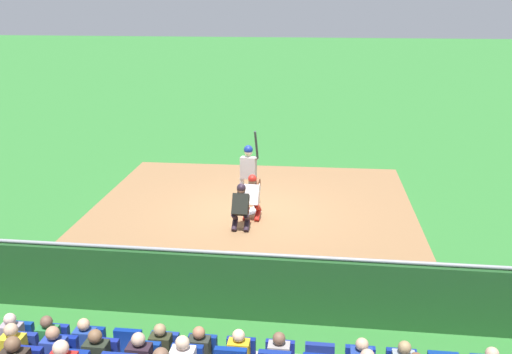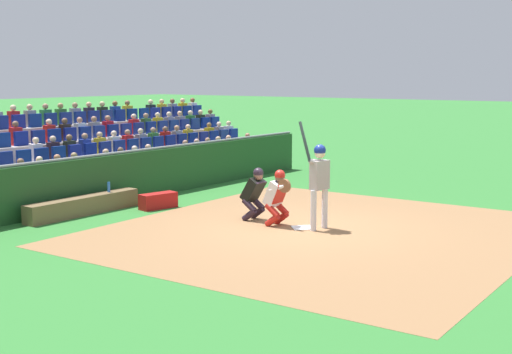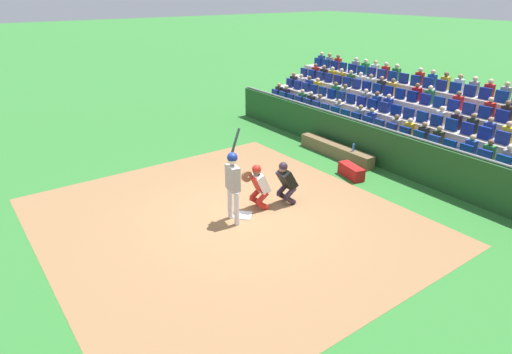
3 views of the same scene
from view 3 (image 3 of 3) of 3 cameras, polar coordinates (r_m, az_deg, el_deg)
ground_plane at (r=11.47m, az=-1.74°, el=-5.04°), size 160.00×160.00×0.00m
infield_dirt_patch at (r=11.23m, az=-3.87°, el=-5.71°), size 9.40×8.71×0.01m
home_plate_marker at (r=11.46m, az=-1.74°, el=-4.97°), size 0.62×0.62×0.02m
batter_at_plate at (r=10.71m, az=-3.04°, el=-0.24°), size 0.58×0.53×2.35m
catcher_crouching at (r=11.53m, az=0.28°, el=-0.89°), size 0.49×0.72×1.29m
home_plate_umpire at (r=11.82m, az=3.89°, el=-0.47°), size 0.46×0.51×1.25m
dugout_wall at (r=14.79m, az=16.79°, el=3.39°), size 16.20×0.24×1.35m
dugout_bench at (r=15.63m, az=10.31°, el=3.42°), size 3.22×0.40×0.44m
water_bottle_on_bench at (r=14.99m, az=12.57°, el=3.78°), size 0.07×0.07×0.25m
equipment_duffel_bag at (r=13.98m, az=12.29°, el=0.73°), size 1.02×0.55×0.39m
bleacher_stand at (r=17.95m, az=24.91°, el=5.84°), size 18.65×3.69×2.43m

